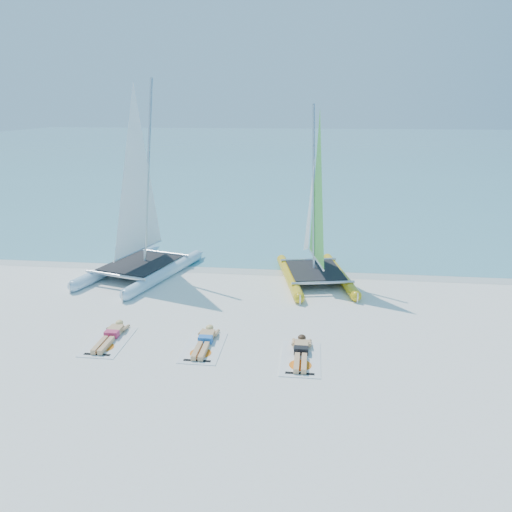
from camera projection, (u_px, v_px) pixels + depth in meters
The scene contains 11 objects.
ground at pixel (221, 329), 14.29m from camera, with size 140.00×140.00×0.00m, color white.
sea at pixel (299, 147), 74.12m from camera, with size 140.00×115.00×0.01m, color #6DB1B6.
wet_sand_strip at pixel (247, 269), 19.51m from camera, with size 140.00×1.40×0.01m, color silver.
catamaran_blue at pixel (139, 217), 18.33m from camera, with size 3.92×5.87×7.35m.
catamaran_yellow at pixel (314, 224), 18.09m from camera, with size 3.15×5.17×6.41m.
towel_a at pixel (109, 342), 13.52m from camera, with size 1.00×1.85×0.02m, color white.
sunbather_a at pixel (111, 335), 13.67m from camera, with size 0.37×1.73×0.26m.
towel_b at pixel (204, 347), 13.22m from camera, with size 1.00×1.85×0.02m, color white.
sunbather_b at pixel (205, 340), 13.37m from camera, with size 0.37×1.73×0.26m.
towel_c at pixel (301, 359), 12.62m from camera, with size 1.00×1.85×0.02m, color white.
sunbather_c at pixel (301, 351), 12.77m from camera, with size 0.37×1.73×0.26m.
Camera 1 is at (2.51, -12.85, 6.19)m, focal length 35.00 mm.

